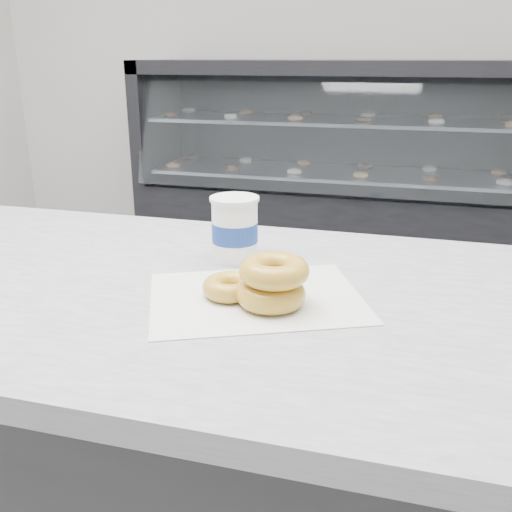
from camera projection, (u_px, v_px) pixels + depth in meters
The scene contains 7 objects.
ground at pixel (228, 467), 1.87m from camera, with size 5.00×5.00×0.00m, color #949496.
counter at pixel (133, 479), 1.17m from camera, with size 3.06×0.76×0.90m.
display_case at pixel (331, 186), 3.63m from camera, with size 2.40×0.74×1.25m.
wax_paper at pixel (256, 297), 0.93m from camera, with size 0.34×0.26×0.00m, color silver.
donut_single at pixel (230, 287), 0.93m from camera, with size 0.09×0.09×0.03m, color gold.
donut_stack at pixel (273, 282), 0.89m from camera, with size 0.15×0.15×0.08m.
coffee_cup at pixel (235, 228), 1.08m from camera, with size 0.11×0.11×0.12m.
Camera 1 is at (0.50, -1.45, 1.27)m, focal length 40.00 mm.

